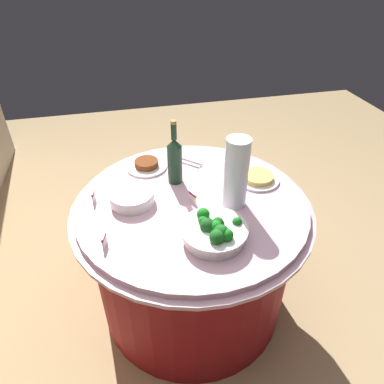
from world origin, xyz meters
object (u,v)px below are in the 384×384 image
(food_plate_stir_fry, at_px, (147,165))
(label_placard_rear, at_px, (193,197))
(label_placard_front, at_px, (104,240))
(plate_stack, at_px, (132,197))
(serving_tongs, at_px, (189,162))
(food_plate_noodles, at_px, (258,178))
(wine_bottle, at_px, (175,159))
(label_placard_mid, at_px, (93,196))
(broccoli_bowl, at_px, (214,231))
(decorative_fruit_vase, at_px, (236,175))

(food_plate_stir_fry, bearing_deg, label_placard_rear, -153.78)
(label_placard_front, relative_size, label_placard_rear, 1.00)
(plate_stack, relative_size, label_placard_front, 3.82)
(serving_tongs, xyz_separation_m, food_plate_stir_fry, (0.01, 0.24, 0.01))
(serving_tongs, xyz_separation_m, food_plate_noodles, (-0.25, -0.30, 0.01))
(label_placard_rear, bearing_deg, food_plate_stir_fry, 26.22)
(wine_bottle, relative_size, label_placard_rear, 6.11)
(label_placard_rear, bearing_deg, food_plate_noodles, -74.72)
(wine_bottle, height_order, label_placard_front, wine_bottle)
(label_placard_mid, bearing_deg, label_placard_front, -172.79)
(plate_stack, height_order, food_plate_noodles, plate_stack)
(food_plate_noodles, xyz_separation_m, food_plate_stir_fry, (0.26, 0.54, 0.00))
(label_placard_front, bearing_deg, food_plate_stir_fry, -23.42)
(food_plate_noodles, relative_size, food_plate_stir_fry, 1.00)
(food_plate_noodles, bearing_deg, broccoli_bowl, 137.07)
(food_plate_stir_fry, distance_m, label_placard_front, 0.61)
(serving_tongs, xyz_separation_m, label_placard_rear, (-0.35, 0.06, 0.03))
(broccoli_bowl, xyz_separation_m, food_plate_stir_fry, (0.63, 0.20, -0.03))
(food_plate_noodles, distance_m, label_placard_front, 0.84)
(broccoli_bowl, xyz_separation_m, serving_tongs, (0.62, -0.04, -0.04))
(decorative_fruit_vase, bearing_deg, broccoli_bowl, 143.23)
(wine_bottle, height_order, label_placard_mid, wine_bottle)
(serving_tongs, xyz_separation_m, label_placard_mid, (-0.23, 0.52, 0.03))
(wine_bottle, bearing_deg, food_plate_noodles, -102.70)
(food_plate_stir_fry, bearing_deg, label_placard_front, 156.58)
(serving_tongs, height_order, label_placard_front, label_placard_front)
(broccoli_bowl, distance_m, label_placard_front, 0.45)
(broccoli_bowl, xyz_separation_m, label_placard_front, (0.07, 0.44, -0.01))
(food_plate_stir_fry, height_order, label_placard_mid, label_placard_mid)
(wine_bottle, bearing_deg, food_plate_stir_fry, 37.77)
(label_placard_mid, relative_size, label_placard_rear, 1.00)
(serving_tongs, distance_m, label_placard_front, 0.73)
(plate_stack, xyz_separation_m, label_placard_mid, (0.05, 0.18, 0.00))
(food_plate_noodles, relative_size, label_placard_rear, 4.00)
(wine_bottle, xyz_separation_m, label_placard_mid, (-0.08, 0.41, -0.10))
(decorative_fruit_vase, height_order, food_plate_stir_fry, decorative_fruit_vase)
(serving_tongs, height_order, label_placard_mid, label_placard_mid)
(serving_tongs, bearing_deg, decorative_fruit_vase, -163.60)
(serving_tongs, height_order, label_placard_rear, label_placard_rear)
(plate_stack, height_order, food_plate_stir_fry, plate_stack)
(food_plate_stir_fry, height_order, label_placard_rear, label_placard_rear)
(wine_bottle, bearing_deg, decorative_fruit_vase, -137.39)
(wine_bottle, relative_size, serving_tongs, 2.32)
(wine_bottle, relative_size, label_placard_mid, 6.11)
(broccoli_bowl, bearing_deg, food_plate_stir_fry, 17.65)
(label_placard_mid, bearing_deg, label_placard_rear, -104.34)
(broccoli_bowl, xyz_separation_m, label_placard_rear, (0.27, 0.02, -0.01))
(plate_stack, bearing_deg, broccoli_bowl, -137.42)
(broccoli_bowl, distance_m, food_plate_stir_fry, 0.66)
(plate_stack, bearing_deg, label_placard_mid, 73.04)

